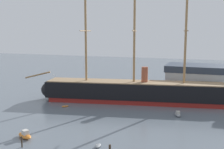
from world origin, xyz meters
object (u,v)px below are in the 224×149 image
tall_ship (134,91)px  motorboat_alongside_stern (178,114)px  motorboat_foreground_left (25,135)px  dinghy_foreground_right (98,146)px  sailboat_far_left (57,88)px  dinghy_alongside_bow (65,106)px  motorboat_distant_centre (131,90)px  mooring_piling_left_pair (22,142)px  seagull_in_flight (54,75)px

tall_ship → motorboat_alongside_stern: bearing=-34.7°
motorboat_alongside_stern → tall_ship: bearing=145.3°
motorboat_foreground_left → dinghy_foreground_right: motorboat_foreground_left is taller
motorboat_alongside_stern → sailboat_far_left: size_ratio=0.67×
tall_ship → dinghy_alongside_bow: (-17.72, -12.70, -3.31)m
motorboat_distant_centre → mooring_piling_left_pair: (-5.35, -57.52, 0.61)m
dinghy_foreground_right → mooring_piling_left_pair: 14.93m
dinghy_foreground_right → mooring_piling_left_pair: size_ratio=1.01×
tall_ship → seagull_in_flight: tall_ship is taller
dinghy_foreground_right → motorboat_foreground_left: bearing=-176.8°
dinghy_foreground_right → dinghy_alongside_bow: bearing=130.7°
motorboat_alongside_stern → seagull_in_flight: size_ratio=3.71×
sailboat_far_left → motorboat_alongside_stern: bearing=-21.9°
sailboat_far_left → tall_ship: bearing=-15.2°
motorboat_distant_centre → seagull_in_flight: size_ratio=3.68×
motorboat_distant_centre → mooring_piling_left_pair: 57.77m
dinghy_alongside_bow → motorboat_distant_centre: motorboat_distant_centre is taller
seagull_in_flight → sailboat_far_left: bearing=120.4°
tall_ship → motorboat_alongside_stern: tall_ship is taller
dinghy_alongside_bow → motorboat_alongside_stern: 33.03m
motorboat_distant_centre → motorboat_foreground_left: bearing=-98.4°
tall_ship → dinghy_alongside_bow: bearing=-144.4°
mooring_piling_left_pair → seagull_in_flight: (-2.63, 16.78, 10.68)m
sailboat_far_left → seagull_in_flight: (20.20, -34.48, 11.33)m
dinghy_foreground_right → seagull_in_flight: seagull_in_flight is taller
dinghy_foreground_right → dinghy_alongside_bow: size_ratio=1.08×
motorboat_foreground_left → mooring_piling_left_pair: bearing=-59.7°
dinghy_alongside_bow → motorboat_foreground_left: bearing=-80.2°
sailboat_far_left → motorboat_distant_centre: 28.87m
tall_ship → mooring_piling_left_pair: (-10.86, -42.09, -2.44)m
seagull_in_flight → mooring_piling_left_pair: bearing=-81.1°
motorboat_foreground_left → sailboat_far_left: bearing=113.4°
dinghy_alongside_bow → seagull_in_flight: size_ratio=2.10×
motorboat_distant_centre → tall_ship: bearing=-70.3°
dinghy_foreground_right → motorboat_distant_centre: size_ratio=0.62×
motorboat_foreground_left → sailboat_far_left: size_ratio=0.85×
motorboat_alongside_stern → mooring_piling_left_pair: mooring_piling_left_pair is taller
motorboat_distant_centre → seagull_in_flight: bearing=-101.1°
sailboat_far_left → motorboat_distant_centre: (28.18, 6.26, 0.04)m
dinghy_foreground_right → motorboat_distant_centre: bearing=99.4°
motorboat_alongside_stern → seagull_in_flight: 34.22m
dinghy_alongside_bow → mooring_piling_left_pair: bearing=-76.9°
motorboat_foreground_left → sailboat_far_left: sailboat_far_left is taller
tall_ship → motorboat_foreground_left: bearing=-109.5°
tall_ship → dinghy_foreground_right: (3.12, -36.90, -3.29)m
tall_ship → dinghy_alongside_bow: tall_ship is taller
motorboat_foreground_left → motorboat_distant_centre: (7.85, 53.25, -0.14)m
tall_ship → motorboat_distant_centre: bearing=109.7°
seagull_in_flight → dinghy_alongside_bow: bearing=108.5°
motorboat_foreground_left → motorboat_alongside_stern: size_ratio=1.28×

